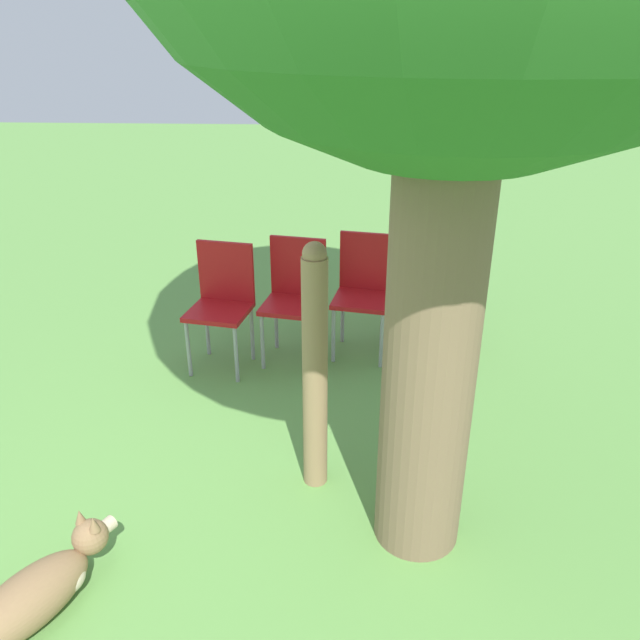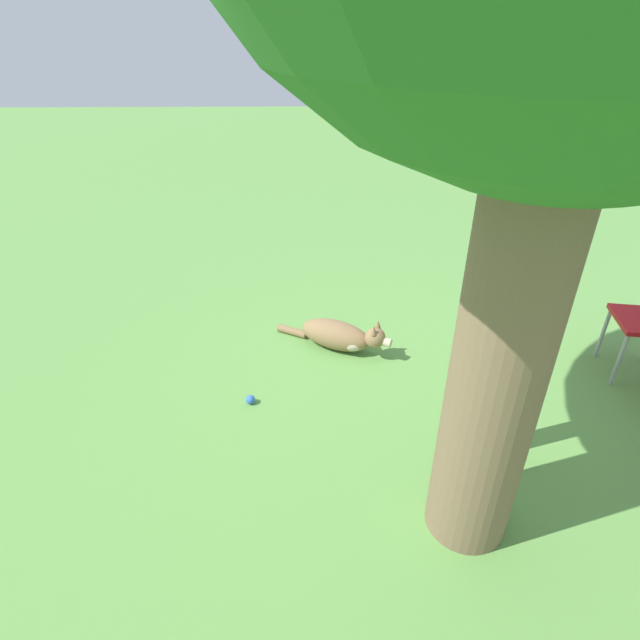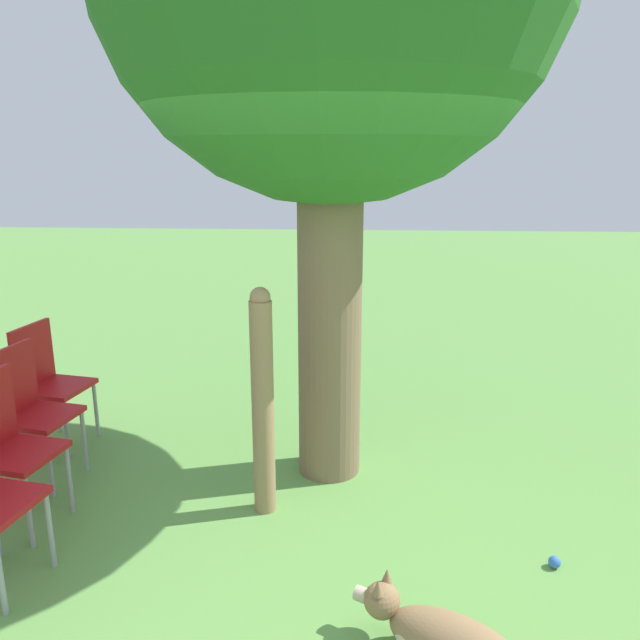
{
  "view_description": "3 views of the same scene",
  "coord_description": "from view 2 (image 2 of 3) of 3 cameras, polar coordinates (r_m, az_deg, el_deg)",
  "views": [
    {
      "loc": [
        2.44,
        0.43,
        2.43
      ],
      "look_at": [
        -1.29,
        0.24,
        0.66
      ],
      "focal_mm": 35.0,
      "sensor_mm": 36.0,
      "label": 1
    },
    {
      "loc": [
        0.76,
        2.62,
        2.43
      ],
      "look_at": [
        0.68,
        -0.95,
        0.28
      ],
      "focal_mm": 28.0,
      "sensor_mm": 36.0,
      "label": 2
    },
    {
      "loc": [
        0.09,
        -3.29,
        2.24
      ],
      "look_at": [
        -0.16,
        0.78,
        1.13
      ],
      "focal_mm": 35.0,
      "sensor_mm": 36.0,
      "label": 3
    }
  ],
  "objects": [
    {
      "name": "fence_post",
      "position": [
        3.16,
        22.11,
        -3.84
      ],
      "size": [
        0.14,
        0.14,
        1.47
      ],
      "color": "#937551",
      "rests_on": "ground_plane"
    },
    {
      "name": "ground_plane",
      "position": [
        3.65,
        11.33,
        -11.42
      ],
      "size": [
        30.0,
        30.0,
        0.0
      ],
      "primitive_type": "plane",
      "color": "#609947"
    },
    {
      "name": "tennis_ball",
      "position": [
        3.75,
        -7.96,
        -9.0
      ],
      "size": [
        0.07,
        0.07,
        0.07
      ],
      "color": "blue",
      "rests_on": "ground_plane"
    },
    {
      "name": "dog",
      "position": [
        4.25,
        2.39,
        -1.8
      ],
      "size": [
        0.97,
        0.58,
        0.34
      ],
      "rotation": [
        0.0,
        0.0,
        2.65
      ],
      "color": "olive",
      "rests_on": "ground_plane"
    }
  ]
}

